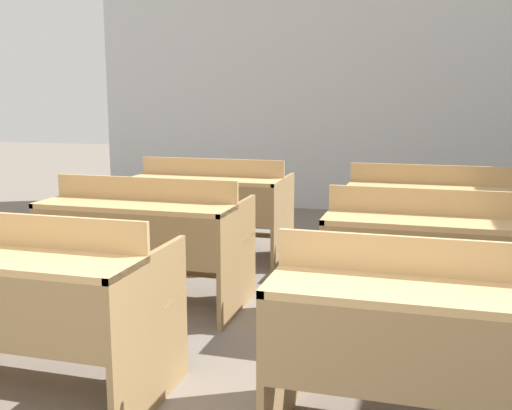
{
  "coord_description": "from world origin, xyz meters",
  "views": [
    {
      "loc": [
        0.9,
        -0.75,
        1.34
      ],
      "look_at": [
        -0.01,
        2.47,
        0.74
      ],
      "focal_mm": 42.0,
      "sensor_mm": 36.0,
      "label": 1
    }
  ],
  "objects_px": {
    "bench_second_right": "(438,255)",
    "bench_third_right": "(432,214)",
    "bench_front_right": "(443,339)",
    "bench_third_left": "(211,203)",
    "bench_front_left": "(21,297)",
    "bench_second_left": "(145,235)"
  },
  "relations": [
    {
      "from": "bench_third_left",
      "to": "bench_third_right",
      "type": "relative_size",
      "value": 1.0
    },
    {
      "from": "bench_second_left",
      "to": "bench_second_right",
      "type": "relative_size",
      "value": 1.0
    },
    {
      "from": "bench_third_left",
      "to": "bench_second_right",
      "type": "bearing_deg",
      "value": -34.63
    },
    {
      "from": "bench_front_right",
      "to": "bench_second_left",
      "type": "height_order",
      "value": "same"
    },
    {
      "from": "bench_front_left",
      "to": "bench_third_left",
      "type": "distance_m",
      "value": 2.5
    },
    {
      "from": "bench_front_left",
      "to": "bench_second_left",
      "type": "bearing_deg",
      "value": 90.6
    },
    {
      "from": "bench_front_right",
      "to": "bench_third_right",
      "type": "distance_m",
      "value": 2.49
    },
    {
      "from": "bench_front_right",
      "to": "bench_second_right",
      "type": "bearing_deg",
      "value": 89.99
    },
    {
      "from": "bench_second_right",
      "to": "bench_front_right",
      "type": "bearing_deg",
      "value": -90.01
    },
    {
      "from": "bench_third_right",
      "to": "bench_second_left",
      "type": "bearing_deg",
      "value": -145.02
    },
    {
      "from": "bench_second_left",
      "to": "bench_third_left",
      "type": "xyz_separation_m",
      "value": [
        -0.0,
        1.25,
        0.0
      ]
    },
    {
      "from": "bench_front_left",
      "to": "bench_third_right",
      "type": "bearing_deg",
      "value": 54.77
    },
    {
      "from": "bench_third_left",
      "to": "bench_front_left",
      "type": "bearing_deg",
      "value": -89.66
    },
    {
      "from": "bench_second_right",
      "to": "bench_third_right",
      "type": "bearing_deg",
      "value": 91.35
    },
    {
      "from": "bench_front_left",
      "to": "bench_third_right",
      "type": "xyz_separation_m",
      "value": [
        1.77,
        2.51,
        0.0
      ]
    },
    {
      "from": "bench_second_left",
      "to": "bench_second_right",
      "type": "xyz_separation_m",
      "value": [
        1.81,
        -0.01,
        0.0
      ]
    },
    {
      "from": "bench_front_right",
      "to": "bench_second_right",
      "type": "distance_m",
      "value": 1.23
    },
    {
      "from": "bench_front_right",
      "to": "bench_second_right",
      "type": "height_order",
      "value": "same"
    },
    {
      "from": "bench_front_right",
      "to": "bench_second_left",
      "type": "bearing_deg",
      "value": 145.6
    },
    {
      "from": "bench_front_right",
      "to": "bench_second_left",
      "type": "relative_size",
      "value": 1.0
    },
    {
      "from": "bench_front_left",
      "to": "bench_second_left",
      "type": "distance_m",
      "value": 1.26
    },
    {
      "from": "bench_front_right",
      "to": "bench_third_left",
      "type": "xyz_separation_m",
      "value": [
        -1.81,
        2.49,
        0.0
      ]
    }
  ]
}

